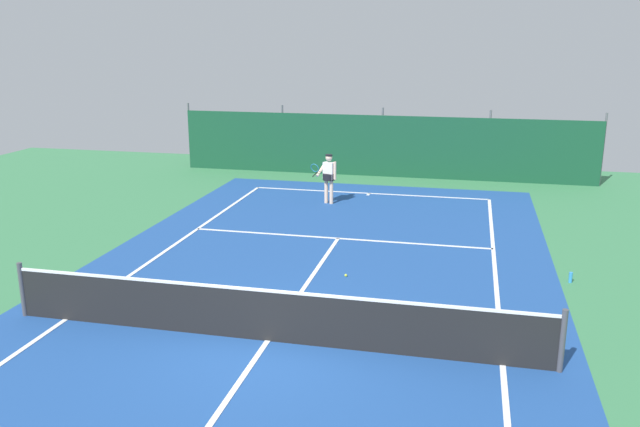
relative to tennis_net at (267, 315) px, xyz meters
The scene contains 8 objects.
ground_plane 0.51m from the tennis_net, ahead, with size 36.00×36.00×0.00m, color #387A4C.
court_surface 0.51m from the tennis_net, ahead, with size 11.02×26.60×0.01m.
tennis_net is the anchor object (origin of this frame).
back_fence 15.47m from the tennis_net, 90.00° to the left, with size 16.30×0.98×2.70m.
tennis_player 10.27m from the tennis_net, 96.14° to the left, with size 0.83×0.67×1.64m.
tennis_ball_near_player 3.67m from the tennis_net, 78.00° to the left, with size 0.07×0.07×0.07m, color #CCDB33.
parked_car 17.17m from the tennis_net, 89.43° to the left, with size 2.43×4.40×1.68m.
water_bottle 7.20m from the tennis_net, 37.07° to the left, with size 0.08×0.08×0.24m, color #338CD8.
Camera 1 is at (3.36, -10.35, 5.31)m, focal length 36.75 mm.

